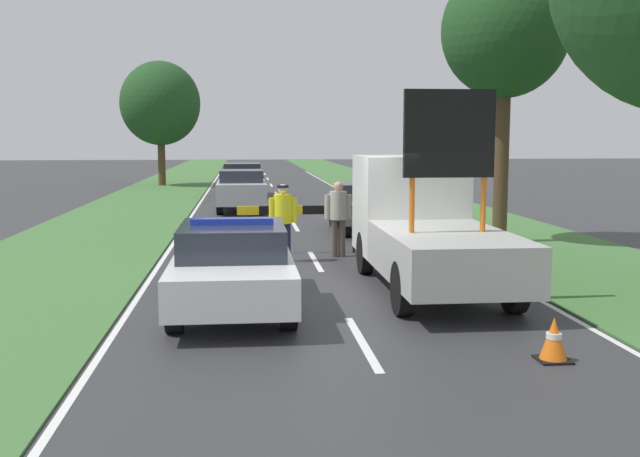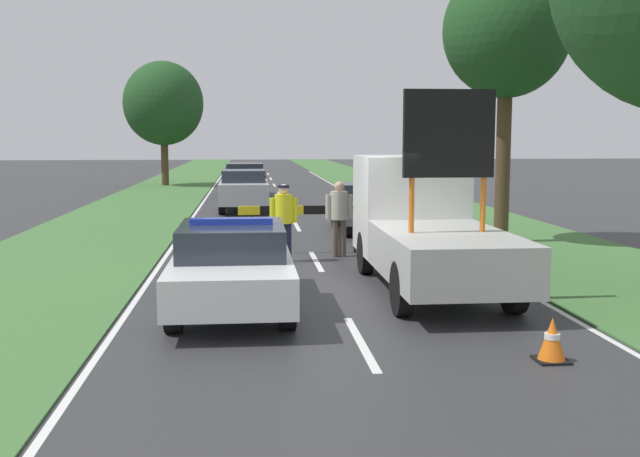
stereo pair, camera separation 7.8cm
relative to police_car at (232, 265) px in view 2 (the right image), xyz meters
name	(u,v)px [view 2 (the right image)]	position (x,y,z in m)	size (l,w,h in m)	color
ground_plane	(334,293)	(1.76, 1.01, -0.72)	(160.00, 160.00, 0.00)	#333335
lane_markings	(289,212)	(1.76, 15.46, -0.71)	(6.93, 65.30, 0.01)	silver
grass_verge_left	(150,201)	(-4.00, 21.01, -0.70)	(4.48, 120.00, 0.03)	#427038
grass_verge_right	(410,198)	(7.52, 21.01, -0.70)	(4.48, 120.00, 0.03)	#427038
police_car	(232,265)	(0.00, 0.00, 0.00)	(1.87, 4.74, 1.48)	white
work_truck	(424,224)	(3.52, 1.60, 0.44)	(2.02, 5.76, 3.52)	white
road_barrier	(303,214)	(1.56, 5.64, 0.23)	(3.09, 0.08, 1.14)	black
police_officer	(284,216)	(1.04, 4.49, 0.31)	(0.62, 0.39, 1.73)	#191E38
pedestrian_civilian	(339,213)	(2.35, 5.07, 0.31)	(0.63, 0.40, 1.75)	brown
traffic_cone_near_police	(552,340)	(3.98, -3.29, -0.44)	(0.40, 0.40, 0.55)	black
traffic_cone_centre_front	(412,246)	(3.98, 4.69, -0.44)	(0.40, 0.40, 0.56)	black
traffic_cone_near_truck	(440,251)	(4.50, 4.15, -0.47)	(0.35, 0.35, 0.50)	black
queued_car_suv_grey	(365,205)	(3.69, 9.71, 0.04)	(1.70, 4.10, 1.42)	slate
queued_car_sedan_silver	(244,190)	(0.10, 16.09, 0.09)	(1.79, 4.03, 1.54)	#B2B2B7
queued_car_sedan_black	(245,179)	(0.12, 23.19, 0.08)	(1.89, 4.46, 1.55)	black
roadside_tree_near_right	(507,33)	(6.85, 6.92, 4.67)	(3.24, 3.24, 7.14)	#4C3823
roadside_tree_mid_left	(163,104)	(-4.45, 31.36, 3.92)	(4.48, 4.48, 7.00)	#4C3823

